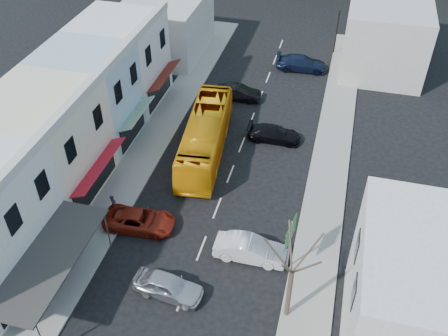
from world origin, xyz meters
TOP-DOWN VIEW (x-y plane):
  - ground at (0.00, 0.00)m, footprint 120.00×120.00m
  - sidewalk_left at (-7.50, 10.00)m, footprint 3.00×52.00m
  - sidewalk_right at (7.50, 10.00)m, footprint 3.00×52.00m
  - shopfront_row at (-12.49, 5.00)m, footprint 8.25×30.00m
  - right_building at (13.50, -4.00)m, footprint 8.00×9.00m
  - distant_block_left at (-12.00, 27.00)m, footprint 8.00×10.00m
  - distant_block_right at (11.00, 30.00)m, footprint 8.00×12.00m
  - bus at (-2.67, 10.24)m, footprint 3.78×11.81m
  - car_silver at (-0.87, -4.02)m, footprint 4.56×2.23m
  - car_white at (3.31, 0.06)m, footprint 4.43×1.87m
  - car_red at (-4.70, 0.78)m, footprint 4.74×2.27m
  - car_black_near at (2.51, 13.35)m, footprint 4.55×1.96m
  - car_black_far at (-2.01, 19.09)m, footprint 4.45×1.92m
  - car_navy_far at (3.06, 26.46)m, footprint 4.61×2.13m
  - pedestrian_left at (-6.97, 1.58)m, footprint 0.59×0.71m
  - direction_sign at (5.80, -0.30)m, footprint 0.85×2.00m
  - street_tree at (6.34, -3.72)m, footprint 4.25×4.25m
  - traffic_signal at (6.05, 31.15)m, footprint 0.72×1.10m

SIDE VIEW (x-z plane):
  - ground at x=0.00m, z-range 0.00..0.00m
  - sidewalk_left at x=-7.50m, z-range 0.00..0.15m
  - sidewalk_right at x=7.50m, z-range 0.00..0.15m
  - car_silver at x=-0.87m, z-range 0.00..1.40m
  - car_white at x=3.31m, z-range 0.00..1.40m
  - car_red at x=-4.70m, z-range 0.00..1.40m
  - car_black_near at x=2.51m, z-range 0.00..1.40m
  - car_black_far at x=-2.01m, z-range 0.00..1.40m
  - car_navy_far at x=3.06m, z-range 0.00..1.40m
  - pedestrian_left at x=-6.97m, z-range 0.15..1.85m
  - bus at x=-2.67m, z-range 0.00..3.10m
  - direction_sign at x=5.80m, z-range 0.00..4.30m
  - traffic_signal at x=6.05m, z-range 0.00..4.96m
  - distant_block_left at x=-12.00m, z-range 0.00..6.00m
  - distant_block_right at x=11.00m, z-range 0.00..7.00m
  - street_tree at x=6.34m, z-range 0.00..7.82m
  - shopfront_row at x=-12.49m, z-range 0.00..8.00m
  - right_building at x=13.50m, z-range 0.00..8.00m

